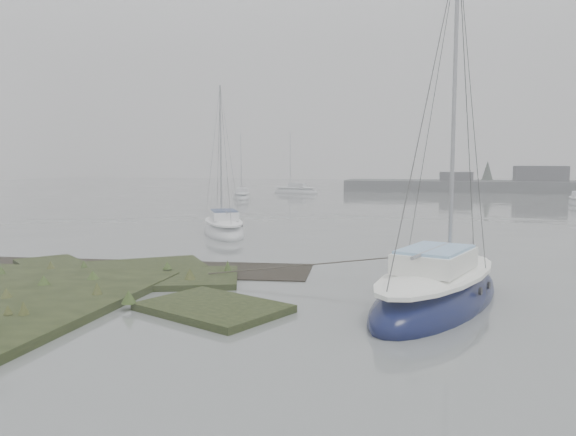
# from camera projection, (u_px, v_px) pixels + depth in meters

# --- Properties ---
(ground) EXTENTS (160.00, 160.00, 0.00)m
(ground) POSITION_uv_depth(u_px,v_px,m) (347.00, 210.00, 44.00)
(ground) COLOR slate
(ground) RESTS_ON ground
(sailboat_main) EXTENTS (4.72, 7.60, 10.19)m
(sailboat_main) POSITION_uv_depth(u_px,v_px,m) (438.00, 294.00, 14.92)
(sailboat_main) COLOR #0B1136
(sailboat_main) RESTS_ON ground
(sailboat_white) EXTENTS (4.49, 6.22, 8.44)m
(sailboat_white) POSITION_uv_depth(u_px,v_px,m) (224.00, 230.00, 29.45)
(sailboat_white) COLOR silver
(sailboat_white) RESTS_ON ground
(sailboat_far_a) EXTENTS (3.32, 5.42, 7.27)m
(sailboat_far_a) POSITION_uv_depth(u_px,v_px,m) (242.00, 197.00, 57.72)
(sailboat_far_a) COLOR silver
(sailboat_far_a) RESTS_ON ground
(sailboat_far_c) EXTENTS (5.97, 3.12, 8.03)m
(sailboat_far_c) POSITION_uv_depth(u_px,v_px,m) (296.00, 191.00, 67.57)
(sailboat_far_c) COLOR #B9BDC3
(sailboat_far_c) RESTS_ON ground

